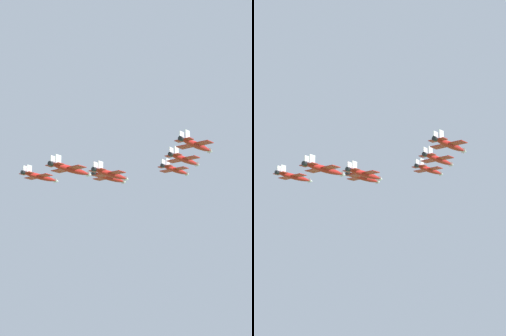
% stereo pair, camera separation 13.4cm
% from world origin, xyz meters
% --- Properties ---
extents(jet_lead, '(17.74, 11.09, 3.74)m').
position_xyz_m(jet_lead, '(-28.02, 27.64, 156.81)').
color(jet_lead, red).
extents(jet_left_wingman, '(18.53, 11.58, 3.90)m').
position_xyz_m(jet_left_wingman, '(-11.84, 9.28, 152.67)').
color(jet_left_wingman, red).
extents(jet_right_wingman, '(18.11, 11.28, 3.81)m').
position_xyz_m(jet_right_wingman, '(-7.30, 40.65, 154.09)').
color(jet_right_wingman, red).
extents(jet_left_outer, '(17.79, 11.10, 3.75)m').
position_xyz_m(jet_left_outer, '(4.34, -9.07, 151.78)').
color(jet_left_outer, red).
extents(jet_right_outer, '(17.70, 11.04, 3.73)m').
position_xyz_m(jet_right_outer, '(13.42, 53.66, 151.81)').
color(jet_right_outer, red).
extents(jet_slot_rear, '(17.96, 11.20, 3.78)m').
position_xyz_m(jet_slot_rear, '(8.88, 22.30, 147.94)').
color(jet_slot_rear, red).
extents(jet_trailing, '(18.25, 11.38, 3.84)m').
position_xyz_m(jet_trailing, '(27.33, 19.63, 145.81)').
color(jet_trailing, red).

